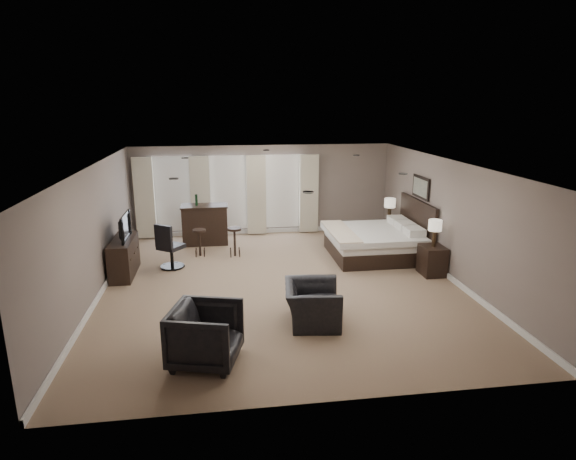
{
  "coord_description": "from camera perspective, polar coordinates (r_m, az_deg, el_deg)",
  "views": [
    {
      "loc": [
        -1.25,
        -9.64,
        3.85
      ],
      "look_at": [
        0.2,
        0.4,
        1.1
      ],
      "focal_mm": 30.0,
      "sensor_mm": 36.0,
      "label": 1
    }
  ],
  "objects": [
    {
      "name": "armchair_far",
      "position": [
        7.43,
        -9.73,
        -11.86
      ],
      "size": [
        1.14,
        1.18,
        1.0
      ],
      "primitive_type": "imported",
      "rotation": [
        0.0,
        0.0,
        1.3
      ],
      "color": "black",
      "rests_on": "ground"
    },
    {
      "name": "bar_stool_right",
      "position": [
        12.26,
        -6.33,
        -1.42
      ],
      "size": [
        0.47,
        0.47,
        0.74
      ],
      "primitive_type": "cube",
      "rotation": [
        0.0,
        0.0,
        -0.43
      ],
      "color": "black",
      "rests_on": "ground"
    },
    {
      "name": "nightstand_near",
      "position": [
        11.4,
        16.73,
        -3.47
      ],
      "size": [
        0.5,
        0.61,
        0.67
      ],
      "primitive_type": "cube",
      "color": "black",
      "rests_on": "ground"
    },
    {
      "name": "nightstand_far",
      "position": [
        13.98,
        11.81,
        0.0
      ],
      "size": [
        0.41,
        0.5,
        0.54
      ],
      "primitive_type": "cube",
      "color": "black",
      "rests_on": "ground"
    },
    {
      "name": "wall_art",
      "position": [
        12.44,
        15.43,
        4.9
      ],
      "size": [
        0.04,
        0.96,
        0.56
      ],
      "primitive_type": "cube",
      "color": "slate",
      "rests_on": "room"
    },
    {
      "name": "lamp_near",
      "position": [
        11.22,
        16.97,
        -0.37
      ],
      "size": [
        0.3,
        0.3,
        0.61
      ],
      "primitive_type": "cube",
      "color": "beige",
      "rests_on": "nightstand_near"
    },
    {
      "name": "bar_counter",
      "position": [
        13.39,
        -9.8,
        0.66
      ],
      "size": [
        1.26,
        0.65,
        1.1
      ],
      "primitive_type": "cube",
      "color": "black",
      "rests_on": "ground"
    },
    {
      "name": "bar_stool_left",
      "position": [
        12.41,
        -10.41,
        -1.48
      ],
      "size": [
        0.44,
        0.44,
        0.7
      ],
      "primitive_type": "cube",
      "rotation": [
        0.0,
        0.0,
        -0.43
      ],
      "color": "black",
      "rests_on": "ground"
    },
    {
      "name": "armchair_near",
      "position": [
        8.58,
        2.89,
        -8.0
      ],
      "size": [
        0.85,
        1.18,
        0.96
      ],
      "primitive_type": "imported",
      "rotation": [
        0.0,
        0.0,
        1.44
      ],
      "color": "black",
      "rests_on": "ground"
    },
    {
      "name": "tv",
      "position": [
        11.36,
        -19.08,
        -0.73
      ],
      "size": [
        0.58,
        1.01,
        0.13
      ],
      "primitive_type": "imported",
      "rotation": [
        0.0,
        0.0,
        1.57
      ],
      "color": "black",
      "rests_on": "dresser"
    },
    {
      "name": "desk_chair",
      "position": [
        11.62,
        -13.69,
        -1.79
      ],
      "size": [
        0.78,
        0.78,
        1.1
      ],
      "primitive_type": "cube",
      "rotation": [
        0.0,
        0.0,
        2.51
      ],
      "color": "black",
      "rests_on": "ground"
    },
    {
      "name": "lamp_far",
      "position": [
        13.84,
        11.94,
        2.38
      ],
      "size": [
        0.31,
        0.31,
        0.65
      ],
      "primitive_type": "cube",
      "color": "beige",
      "rests_on": "nightstand_far"
    },
    {
      "name": "window_bay",
      "position": [
        14.01,
        -7.06,
        4.15
      ],
      "size": [
        5.25,
        0.2,
        2.3
      ],
      "color": "silver",
      "rests_on": "room"
    },
    {
      "name": "room",
      "position": [
        10.05,
        -0.8,
        0.47
      ],
      "size": [
        7.6,
        8.6,
        2.64
      ],
      "color": "#846B54",
      "rests_on": "ground"
    },
    {
      "name": "bed",
      "position": [
        12.26,
        10.28,
        0.1
      ],
      "size": [
        2.25,
        2.15,
        1.43
      ],
      "primitive_type": "cube",
      "color": "silver",
      "rests_on": "ground"
    },
    {
      "name": "dresser",
      "position": [
        11.5,
        -18.87,
        -3.05
      ],
      "size": [
        0.46,
        1.44,
        0.84
      ],
      "primitive_type": "cube",
      "color": "black",
      "rests_on": "ground"
    }
  ]
}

